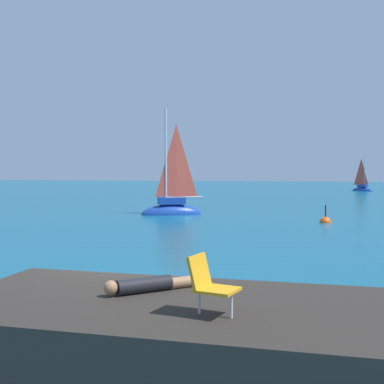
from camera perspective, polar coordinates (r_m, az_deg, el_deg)
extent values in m
plane|color=#0F5675|center=(11.29, -6.20, -11.20)|extent=(160.00, 160.00, 0.00)
cube|color=#2D2823|center=(7.95, -2.02, -14.43)|extent=(6.96, 3.86, 0.76)
cube|color=#282625|center=(10.24, -11.82, -12.73)|extent=(1.44, 1.45, 0.97)
cube|color=#312A23|center=(9.85, 3.59, -13.31)|extent=(1.33, 1.37, 0.84)
ellipsoid|color=#193D99|center=(29.34, -2.23, -2.45)|extent=(3.58, 2.33, 1.16)
cube|color=#193D99|center=(29.28, -2.24, -0.95)|extent=(1.68, 1.30, 0.38)
cylinder|color=#B7B7BC|center=(29.17, -2.86, 3.86)|extent=(0.13, 0.13, 5.29)
cylinder|color=#B2B2B7|center=(29.40, -0.81, -0.58)|extent=(2.00, 0.88, 0.10)
pyramid|color=#DB4C38|center=(29.26, -1.71, 3.45)|extent=(1.60, 0.68, 4.02)
ellipsoid|color=#193D99|center=(58.77, 18.03, 0.11)|extent=(2.35, 2.05, 0.80)
cube|color=#193D99|center=(58.75, 18.04, 0.63)|extent=(1.16, 1.07, 0.26)
cylinder|color=#B7B7BC|center=(58.61, 18.25, 2.28)|extent=(0.09, 0.09, 3.66)
cylinder|color=#B2B2B7|center=(59.00, 17.61, 0.76)|extent=(1.21, 0.94, 0.07)
pyramid|color=#DB4C38|center=(58.81, 17.90, 2.14)|extent=(0.96, 0.74, 2.78)
cylinder|color=black|center=(8.34, -5.22, -10.02)|extent=(0.85, 0.76, 0.24)
cylinder|color=#9E704C|center=(8.68, -0.63, -9.71)|extent=(0.65, 0.58, 0.18)
sphere|color=#9E704C|center=(8.14, -8.82, -10.24)|extent=(0.22, 0.22, 0.22)
cube|color=orange|center=(7.02, 2.73, -10.57)|extent=(0.64, 0.61, 0.04)
cube|color=orange|center=(7.08, 0.80, -8.59)|extent=(0.29, 0.50, 0.45)
cylinder|color=silver|center=(6.98, 4.32, -12.13)|extent=(0.04, 0.04, 0.35)
cylinder|color=silver|center=(7.17, 0.80, -11.72)|extent=(0.04, 0.04, 0.35)
sphere|color=#EA5114|center=(25.97, 14.29, -3.24)|extent=(0.56, 0.56, 0.56)
cylinder|color=black|center=(25.92, 14.31, -2.03)|extent=(0.06, 0.06, 0.60)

